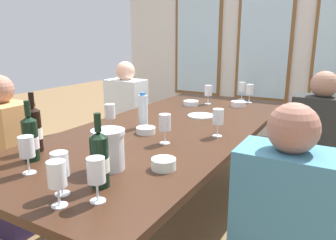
# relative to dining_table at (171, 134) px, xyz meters

# --- Properties ---
(ground_plane) EXTENTS (12.00, 12.00, 0.00)m
(ground_plane) POSITION_rel_dining_table_xyz_m (0.00, 0.00, -0.68)
(ground_plane) COLOR olive
(back_wall_with_windows) EXTENTS (4.29, 0.10, 2.90)m
(back_wall_with_windows) POSITION_rel_dining_table_xyz_m (0.00, 2.53, 0.77)
(back_wall_with_windows) COLOR silver
(back_wall_with_windows) RESTS_ON ground
(dining_table) EXTENTS (1.09, 2.59, 0.74)m
(dining_table) POSITION_rel_dining_table_xyz_m (0.00, 0.00, 0.00)
(dining_table) COLOR #3B2215
(dining_table) RESTS_ON ground
(white_plate_0) EXTENTS (0.21, 0.21, 0.01)m
(white_plate_0) POSITION_rel_dining_table_xyz_m (0.07, 0.36, 0.07)
(white_plate_0) COLOR white
(white_plate_0) RESTS_ON dining_table
(metal_pitcher) EXTENTS (0.16, 0.16, 0.19)m
(metal_pitcher) POSITION_rel_dining_table_xyz_m (0.12, -0.81, 0.16)
(metal_pitcher) COLOR silver
(metal_pitcher) RESTS_ON dining_table
(wine_bottle_0) EXTENTS (0.08, 0.08, 0.31)m
(wine_bottle_0) POSITION_rel_dining_table_xyz_m (0.21, -0.97, 0.18)
(wine_bottle_0) COLOR black
(wine_bottle_0) RESTS_ON dining_table
(wine_bottle_1) EXTENTS (0.08, 0.08, 0.30)m
(wine_bottle_1) POSITION_rel_dining_table_xyz_m (-0.29, -0.91, 0.17)
(wine_bottle_1) COLOR black
(wine_bottle_1) RESTS_ON dining_table
(wine_bottle_2) EXTENTS (0.08, 0.08, 0.32)m
(wine_bottle_2) POSITION_rel_dining_table_xyz_m (-0.38, -0.81, 0.18)
(wine_bottle_2) COLOR black
(wine_bottle_2) RESTS_ON dining_table
(tasting_bowl_0) EXTENTS (0.13, 0.13, 0.05)m
(tasting_bowl_0) POSITION_rel_dining_table_xyz_m (0.21, 0.86, 0.08)
(tasting_bowl_0) COLOR white
(tasting_bowl_0) RESTS_ON dining_table
(tasting_bowl_1) EXTENTS (0.12, 0.12, 0.04)m
(tasting_bowl_1) POSITION_rel_dining_table_xyz_m (-0.05, -0.24, 0.08)
(tasting_bowl_1) COLOR silver
(tasting_bowl_1) RESTS_ON dining_table
(tasting_bowl_2) EXTENTS (0.14, 0.14, 0.04)m
(tasting_bowl_2) POSITION_rel_dining_table_xyz_m (-0.18, 0.69, 0.08)
(tasting_bowl_2) COLOR white
(tasting_bowl_2) RESTS_ON dining_table
(tasting_bowl_3) EXTENTS (0.12, 0.12, 0.05)m
(tasting_bowl_3) POSITION_rel_dining_table_xyz_m (0.34, -0.69, 0.09)
(tasting_bowl_3) COLOR white
(tasting_bowl_3) RESTS_ON dining_table
(water_bottle) EXTENTS (0.06, 0.06, 0.24)m
(water_bottle) POSITION_rel_dining_table_xyz_m (-0.15, -0.13, 0.17)
(water_bottle) COLOR white
(water_bottle) RESTS_ON dining_table
(wine_glass_0) EXTENTS (0.07, 0.07, 0.17)m
(wine_glass_0) POSITION_rel_dining_table_xyz_m (0.16, -0.36, 0.18)
(wine_glass_0) COLOR white
(wine_glass_0) RESTS_ON dining_table
(wine_glass_1) EXTENTS (0.07, 0.07, 0.17)m
(wine_glass_1) POSITION_rel_dining_table_xyz_m (0.13, 1.20, 0.18)
(wine_glass_1) COLOR white
(wine_glass_1) RESTS_ON dining_table
(wine_glass_2) EXTENTS (0.07, 0.07, 0.17)m
(wine_glass_2) POSITION_rel_dining_table_xyz_m (-0.16, -1.03, 0.18)
(wine_glass_2) COLOR white
(wine_glass_2) RESTS_ON dining_table
(wine_glass_3) EXTENTS (0.07, 0.07, 0.17)m
(wine_glass_3) POSITION_rel_dining_table_xyz_m (0.19, -1.17, 0.18)
(wine_glass_3) COLOR white
(wine_glass_3) RESTS_ON dining_table
(wine_glass_4) EXTENTS (0.07, 0.07, 0.17)m
(wine_glass_4) POSITION_rel_dining_table_xyz_m (-0.30, -0.29, 0.18)
(wine_glass_4) COLOR white
(wine_glass_4) RESTS_ON dining_table
(wine_glass_5) EXTENTS (0.07, 0.07, 0.17)m
(wine_glass_5) POSITION_rel_dining_table_xyz_m (0.37, -0.08, 0.18)
(wine_glass_5) COLOR white
(wine_glass_5) RESTS_ON dining_table
(wine_glass_6) EXTENTS (0.07, 0.07, 0.17)m
(wine_glass_6) POSITION_rel_dining_table_xyz_m (0.29, -1.08, 0.18)
(wine_glass_6) COLOR white
(wine_glass_6) RESTS_ON dining_table
(wine_glass_7) EXTENTS (0.07, 0.07, 0.17)m
(wine_glass_7) POSITION_rel_dining_table_xyz_m (0.13, -1.10, 0.18)
(wine_glass_7) COLOR white
(wine_glass_7) RESTS_ON dining_table
(wine_glass_8) EXTENTS (0.07, 0.07, 0.17)m
(wine_glass_8) POSITION_rel_dining_table_xyz_m (-0.07, 0.83, 0.18)
(wine_glass_8) COLOR white
(wine_glass_8) RESTS_ON dining_table
(wine_glass_9) EXTENTS (0.07, 0.07, 0.17)m
(wine_glass_9) POSITION_rel_dining_table_xyz_m (0.24, 1.08, 0.18)
(wine_glass_9) COLOR white
(wine_glass_9) RESTS_ON dining_table
(seated_person_0) EXTENTS (0.38, 0.24, 1.11)m
(seated_person_0) POSITION_rel_dining_table_xyz_m (-0.89, 0.67, -0.15)
(seated_person_0) COLOR #35393B
(seated_person_0) RESTS_ON ground
(seated_person_1) EXTENTS (0.38, 0.24, 1.11)m
(seated_person_1) POSITION_rel_dining_table_xyz_m (0.89, 0.62, -0.15)
(seated_person_1) COLOR #372F44
(seated_person_1) RESTS_ON ground
(seated_person_2) EXTENTS (0.38, 0.24, 1.11)m
(seated_person_2) POSITION_rel_dining_table_xyz_m (-0.89, -0.66, -0.15)
(seated_person_2) COLOR #2F2244
(seated_person_2) RESTS_ON ground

